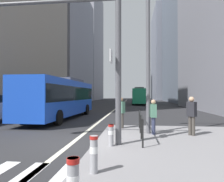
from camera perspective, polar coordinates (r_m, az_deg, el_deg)
name	(u,v)px	position (r m, az deg, el deg)	size (l,w,h in m)	color
ground_plane	(116,109)	(28.11, 1.10, -5.07)	(160.00, 160.00, 0.00)	#28282B
lane_centre_line	(120,105)	(38.06, 2.44, -4.01)	(0.20, 80.00, 0.01)	beige
office_tower_left_mid	(63,47)	(55.27, -13.85, 12.24)	(11.55, 23.74, 29.29)	gray
office_tower_left_far	(86,46)	(81.33, -7.31, 12.64)	(10.27, 21.32, 42.41)	gray
office_tower_right_far	(170,56)	(83.16, 16.36, 9.59)	(13.47, 21.91, 34.53)	slate
city_bus_blue_oncoming	(62,96)	(17.01, -14.21, -1.48)	(2.89, 11.05, 3.40)	blue
city_bus_red_receding	(139,95)	(40.78, 7.77, -1.23)	(2.85, 10.59, 3.40)	#198456
car_oncoming_mid	(83,100)	(35.96, -8.40, -2.60)	(2.06, 4.37, 1.94)	black
car_receding_near	(138,98)	(58.68, 7.42, -2.00)	(2.12, 4.45, 1.94)	gold
car_receding_far	(138,98)	(62.32, 7.31, -1.95)	(2.14, 4.08, 1.94)	#B2A899
traffic_signal_gantry	(69,39)	(7.98, -12.29, 14.36)	(5.73, 0.65, 6.00)	#515156
street_lamp_post	(148,25)	(10.15, 10.24, 17.99)	(5.50, 0.32, 8.00)	#56565B
bollard_left	(94,152)	(4.87, -5.22, -17.04)	(0.20, 0.20, 0.87)	#99999E
bollard_right	(111,134)	(7.24, -0.29, -12.15)	(0.20, 0.20, 0.77)	#99999E
pedestrian_railing	(141,120)	(9.00, 8.19, -8.09)	(0.06, 4.04, 0.98)	black
pedestrian_waiting	(192,114)	(9.67, 21.80, -6.07)	(0.44, 0.44, 1.73)	#423D38
pedestrian_walking	(153,115)	(9.46, 11.75, -6.76)	(0.27, 0.40, 1.59)	#2D334C
pedestrian_far	(121,111)	(10.93, 2.62, -5.76)	(0.45, 0.42, 1.67)	#423D38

